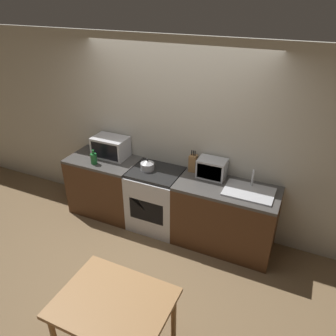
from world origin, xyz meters
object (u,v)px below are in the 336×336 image
object	(u,v)px
bottle	(94,158)
toaster_oven	(212,168)
kettle	(147,165)
stove_range	(156,199)
dining_table	(114,309)
microwave	(111,147)

from	to	relation	value
bottle	toaster_oven	bearing A→B (deg)	11.68
kettle	bottle	bearing A→B (deg)	-167.77
kettle	toaster_oven	world-z (taller)	toaster_oven
kettle	stove_range	bearing A→B (deg)	1.01
dining_table	microwave	bearing A→B (deg)	123.52
microwave	bottle	size ratio (longest dim) A/B	2.36
kettle	toaster_oven	xyz separation A→B (m)	(0.85, 0.17, 0.06)
toaster_oven	dining_table	xyz separation A→B (m)	(-0.16, -2.09, -0.36)
microwave	dining_table	size ratio (longest dim) A/B	0.52
dining_table	stove_range	bearing A→B (deg)	106.35
microwave	dining_table	distance (m)	2.49
stove_range	kettle	distance (m)	0.54
stove_range	dining_table	world-z (taller)	stove_range
stove_range	bottle	size ratio (longest dim) A/B	4.27
microwave	bottle	world-z (taller)	microwave
stove_range	kettle	world-z (taller)	kettle
stove_range	microwave	size ratio (longest dim) A/B	1.80
microwave	kettle	bearing A→B (deg)	-10.76
toaster_oven	microwave	bearing A→B (deg)	-178.43
stove_range	microwave	bearing A→B (deg)	171.05
microwave	stove_range	bearing A→B (deg)	-8.95
kettle	microwave	xyz separation A→B (m)	(-0.67, 0.13, 0.08)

